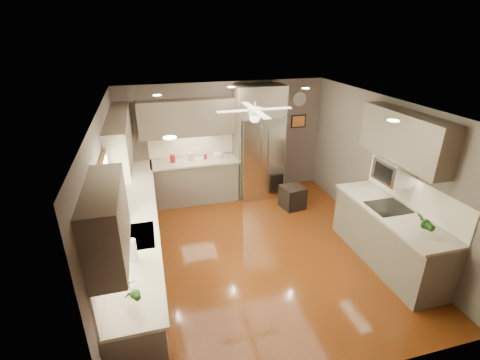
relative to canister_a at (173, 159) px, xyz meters
name	(u,v)px	position (x,y,z in m)	size (l,w,h in m)	color
floor	(258,251)	(1.18, -2.20, -1.02)	(5.00, 5.00, 0.00)	#492609
ceiling	(261,106)	(1.18, -2.20, 1.48)	(5.00, 5.00, 0.00)	white
wall_back	(224,139)	(1.18, 0.30, 0.23)	(4.50, 4.50, 0.00)	brown
wall_front	(342,291)	(1.18, -4.70, 0.23)	(4.50, 4.50, 0.00)	brown
wall_left	(110,202)	(-1.07, -2.20, 0.23)	(5.00, 5.00, 0.00)	brown
wall_right	(382,171)	(3.43, -2.20, 0.23)	(5.00, 5.00, 0.00)	brown
canister_a	(173,159)	(0.00, 0.00, 0.00)	(0.11, 0.11, 0.17)	maroon
canister_c	(191,157)	(0.39, 0.00, 0.01)	(0.10, 0.10, 0.17)	#BFAE8F
canister_d	(205,157)	(0.69, 0.00, -0.02)	(0.07, 0.07, 0.11)	maroon
soap_bottle	(125,211)	(-0.90, -2.11, 0.01)	(0.08, 0.09, 0.18)	white
potted_plant_left	(130,290)	(-0.78, -3.97, 0.09)	(0.18, 0.12, 0.33)	#1E4F16
potted_plant_right	(424,223)	(3.07, -3.65, 0.08)	(0.18, 0.14, 0.32)	#1E4F16
bowl	(218,157)	(0.97, 0.01, -0.05)	(0.23, 0.23, 0.06)	#BFAE8F
left_run	(137,239)	(-0.77, -2.05, -0.54)	(0.65, 4.70, 1.45)	brown
back_run	(196,180)	(0.45, 0.01, -0.54)	(1.85, 0.65, 1.45)	brown
uppers	(204,138)	(0.44, -1.49, 0.85)	(4.50, 4.70, 0.95)	brown
window	(106,199)	(-1.04, -2.70, 0.53)	(0.05, 1.12, 0.92)	#BFF2B2
sink	(136,238)	(-0.75, -2.70, -0.11)	(0.50, 0.70, 0.32)	silver
refrigerator	(259,144)	(1.88, -0.04, 0.17)	(1.06, 0.75, 2.45)	silver
right_run	(388,235)	(3.11, -3.00, -0.54)	(0.70, 2.20, 1.45)	brown
microwave	(394,172)	(3.21, -2.75, 0.46)	(0.43, 0.55, 0.34)	silver
ceiling_fan	(255,113)	(1.18, -1.90, 1.31)	(1.18, 1.18, 0.32)	white
recessed_lights	(251,101)	(1.14, -1.80, 1.47)	(2.84, 3.14, 0.01)	white
wall_clock	(300,99)	(2.93, 0.28, 1.03)	(0.30, 0.03, 0.30)	white
framed_print	(298,121)	(2.93, 0.28, 0.53)	(0.36, 0.03, 0.30)	black
stool	(292,197)	(2.37, -0.88, -0.78)	(0.51, 0.51, 0.50)	black
paper_towel	(132,249)	(-0.77, -3.22, 0.06)	(0.11, 0.11, 0.28)	white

